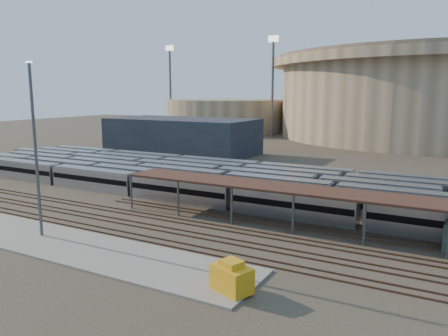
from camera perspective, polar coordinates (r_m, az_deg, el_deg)
name	(u,v)px	position (r m, az deg, el deg)	size (l,w,h in m)	color
ground	(170,217)	(62.36, -7.08, -6.42)	(420.00, 420.00, 0.00)	#383026
apron	(60,243)	(55.06, -20.69, -9.12)	(50.00, 9.00, 0.20)	gray
subway_trains	(227,181)	(77.63, 0.33, -1.72)	(125.28, 23.90, 3.60)	#B3B4B8
inspection_shed	(334,195)	(55.52, 14.20, -3.38)	(60.30, 6.00, 5.30)	#4F4F53
empty_tracks	(148,226)	(58.53, -9.96, -7.50)	(170.00, 9.62, 0.18)	#4C3323
stadium	(435,94)	(188.76, 25.82, 8.64)	(124.00, 124.00, 32.50)	tan
secondary_arena	(228,115)	(202.52, 0.53, 6.96)	(56.00, 56.00, 14.00)	tan
service_building	(182,136)	(125.62, -5.53, 4.18)	(42.00, 20.00, 10.00)	#1E232D
floodlight_0	(273,83)	(171.37, 6.36, 10.93)	(4.00, 1.00, 38.40)	#4F4F53
floodlight_1	(170,85)	(206.94, -7.03, 10.73)	(4.00, 1.00, 38.40)	#4F4F53
floodlight_3	(354,85)	(213.33, 16.65, 10.37)	(4.00, 1.00, 38.40)	#4F4F53
yard_light_pole	(36,150)	(56.13, -23.40, 2.13)	(0.82, 0.36, 20.72)	#4F4F53
yellow_equipment	(232,279)	(39.41, 1.00, -14.25)	(3.60, 2.25, 2.25)	#C99112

